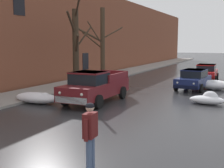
{
  "coord_description": "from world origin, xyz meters",
  "views": [
    {
      "loc": [
        6.18,
        -5.6,
        3.26
      ],
      "look_at": [
        0.37,
        6.74,
        1.38
      ],
      "focal_mm": 47.66,
      "sensor_mm": 36.0,
      "label": 1
    }
  ],
  "objects": [
    {
      "name": "sedan_darkblue_parked_kerbside_close",
      "position": [
        2.52,
        15.73,
        0.75
      ],
      "size": [
        2.15,
        4.01,
        1.42
      ],
      "color": "navy",
      "rests_on": "ground"
    },
    {
      "name": "bare_tree_second_along_sidewalk",
      "position": [
        -4.83,
        11.94,
        3.0
      ],
      "size": [
        2.4,
        2.84,
        6.32
      ],
      "color": "#382B1E",
      "rests_on": "ground"
    },
    {
      "name": "brick_townhouse_facade",
      "position": [
        -8.63,
        17.99,
        4.28
      ],
      "size": [
        0.63,
        80.0,
        8.56
      ],
      "color": "brown",
      "rests_on": "ground"
    },
    {
      "name": "pedestrian_with_coffee",
      "position": [
        2.53,
        0.84,
        1.04
      ],
      "size": [
        0.39,
        0.64,
        1.76
      ],
      "color": "slate",
      "rests_on": "ground"
    },
    {
      "name": "snow_bank_near_corner_right",
      "position": [
        4.16,
        10.89,
        0.27
      ],
      "size": [
        1.84,
        1.0,
        0.69
      ],
      "color": "white",
      "rests_on": "ground"
    },
    {
      "name": "sedan_red_parked_kerbside_mid",
      "position": [
        2.61,
        21.34,
        0.75
      ],
      "size": [
        2.05,
        4.18,
        1.42
      ],
      "color": "red",
      "rests_on": "ground"
    },
    {
      "name": "pickup_truck_maroon_approaching_near_lane",
      "position": [
        -1.62,
        8.71,
        0.88
      ],
      "size": [
        2.2,
        5.29,
        1.76
      ],
      "color": "maroon",
      "rests_on": "ground"
    },
    {
      "name": "snow_bank_along_left_kerb",
      "position": [
        3.84,
        16.33,
        0.34
      ],
      "size": [
        2.35,
        1.28,
        0.71
      ],
      "color": "white",
      "rests_on": "ground"
    },
    {
      "name": "snow_bank_near_corner_left",
      "position": [
        -4.36,
        7.13,
        0.29
      ],
      "size": [
        2.7,
        1.2,
        0.62
      ],
      "color": "white",
      "rests_on": "ground"
    },
    {
      "name": "bare_tree_mid_block",
      "position": [
        -4.92,
        16.01,
        3.16
      ],
      "size": [
        3.16,
        3.12,
        6.09
      ],
      "color": "#423323",
      "rests_on": "ground"
    },
    {
      "name": "left_sidewalk_slab",
      "position": [
        -6.54,
        18.0,
        0.06
      ],
      "size": [
        3.19,
        80.0,
        0.13
      ],
      "primitive_type": "cube",
      "color": "gray",
      "rests_on": "ground"
    }
  ]
}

